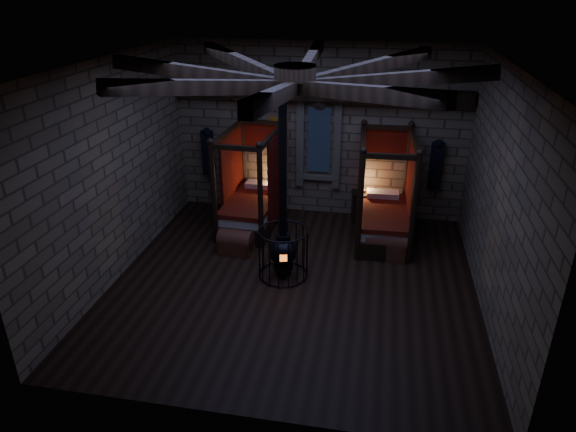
% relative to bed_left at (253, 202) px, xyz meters
% --- Properties ---
extents(room, '(7.02, 7.02, 4.29)m').
position_rel_bed_left_xyz_m(room, '(1.44, -2.38, 3.17)').
color(room, black).
rests_on(room, ground).
extents(bed_left, '(1.28, 2.28, 2.33)m').
position_rel_bed_left_xyz_m(bed_left, '(0.00, 0.00, 0.00)').
color(bed_left, black).
rests_on(bed_left, ground).
extents(bed_right, '(1.29, 2.32, 2.37)m').
position_rel_bed_left_xyz_m(bed_right, '(3.09, -0.12, 0.01)').
color(bed_right, black).
rests_on(bed_right, ground).
extents(trunk_left, '(0.77, 0.52, 0.54)m').
position_rel_bed_left_xyz_m(trunk_left, '(-0.02, -1.48, -0.34)').
color(trunk_left, '#5E2D1D').
rests_on(trunk_left, ground).
extents(trunk_right, '(0.89, 0.58, 0.63)m').
position_rel_bed_left_xyz_m(trunk_right, '(3.20, -1.06, -0.29)').
color(trunk_right, '#5E2D1D').
rests_on(trunk_right, ground).
extents(nightstand_left, '(0.48, 0.46, 0.83)m').
position_rel_bed_left_xyz_m(nightstand_left, '(0.39, 0.67, -0.23)').
color(nightstand_left, black).
rests_on(nightstand_left, ground).
extents(nightstand_right, '(0.52, 0.50, 0.81)m').
position_rel_bed_left_xyz_m(nightstand_right, '(2.55, 0.67, -0.19)').
color(nightstand_right, black).
rests_on(nightstand_right, ground).
extents(stove, '(0.99, 0.99, 4.05)m').
position_rel_bed_left_xyz_m(stove, '(1.18, -2.25, 0.04)').
color(stove, black).
rests_on(stove, ground).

